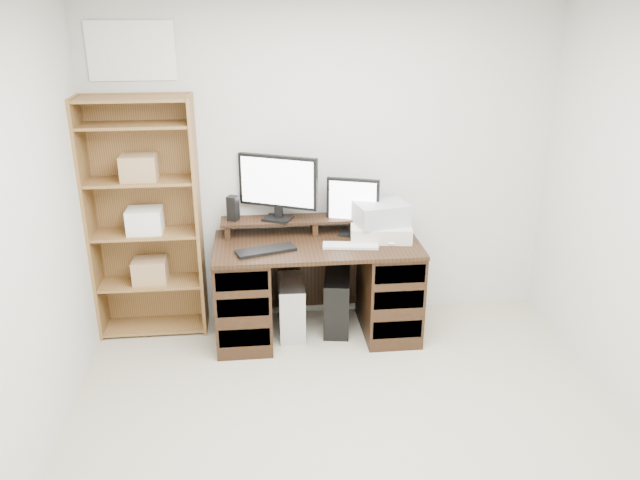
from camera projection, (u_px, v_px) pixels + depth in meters
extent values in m
cube|color=beige|center=(325.00, 163.00, 4.73)|extent=(3.50, 0.02, 2.50)
cube|color=white|center=(131.00, 51.00, 4.28)|extent=(0.60, 0.01, 0.40)
cube|color=black|center=(317.00, 245.00, 4.56)|extent=(1.50, 0.70, 0.03)
cube|color=black|center=(244.00, 294.00, 4.64)|extent=(0.40, 0.66, 0.72)
cube|color=black|center=(389.00, 288.00, 4.75)|extent=(0.40, 0.66, 0.72)
cube|color=black|center=(313.00, 268.00, 4.99)|extent=(1.48, 0.02, 0.65)
cube|color=black|center=(245.00, 338.00, 4.40)|extent=(0.36, 0.01, 0.14)
cube|color=black|center=(243.00, 307.00, 4.31)|extent=(0.36, 0.01, 0.14)
cube|color=black|center=(242.00, 281.00, 4.24)|extent=(0.36, 0.01, 0.14)
cube|color=black|center=(397.00, 329.00, 4.51)|extent=(0.36, 0.01, 0.14)
cube|color=black|center=(399.00, 300.00, 4.42)|extent=(0.36, 0.01, 0.14)
cube|color=black|center=(400.00, 274.00, 4.35)|extent=(0.36, 0.01, 0.14)
cube|color=black|center=(228.00, 229.00, 4.67)|extent=(0.04, 0.20, 0.10)
cube|color=black|center=(314.00, 226.00, 4.74)|extent=(0.04, 0.20, 0.10)
cube|color=black|center=(398.00, 223.00, 4.80)|extent=(0.04, 0.20, 0.10)
cube|color=black|center=(314.00, 219.00, 4.71)|extent=(1.40, 0.22, 0.02)
cube|color=black|center=(278.00, 219.00, 4.66)|extent=(0.25, 0.23, 0.02)
cube|color=black|center=(279.00, 209.00, 4.66)|extent=(0.06, 0.05, 0.11)
cube|color=black|center=(278.00, 181.00, 4.58)|extent=(0.57, 0.29, 0.39)
cube|color=white|center=(277.00, 182.00, 4.56)|extent=(0.52, 0.24, 0.34)
cube|color=black|center=(352.00, 233.00, 4.71)|extent=(0.22, 0.20, 0.02)
cube|color=black|center=(352.00, 225.00, 4.71)|extent=(0.06, 0.05, 0.10)
cube|color=black|center=(353.00, 201.00, 4.64)|extent=(0.38, 0.16, 0.34)
cube|color=white|center=(352.00, 202.00, 4.62)|extent=(0.33, 0.12, 0.30)
cube|color=black|center=(233.00, 208.00, 4.63)|extent=(0.10, 0.10, 0.19)
cube|color=black|center=(266.00, 250.00, 4.38)|extent=(0.44, 0.26, 0.02)
cube|color=silver|center=(350.00, 246.00, 4.48)|extent=(0.41, 0.17, 0.02)
ellipsoid|color=silver|center=(392.00, 243.00, 4.51)|extent=(0.09, 0.07, 0.03)
cube|color=beige|center=(381.00, 231.00, 4.63)|extent=(0.48, 0.39, 0.11)
cube|color=#A1A7AC|center=(381.00, 214.00, 4.58)|extent=(0.42, 0.33, 0.16)
cube|color=silver|center=(291.00, 307.00, 4.77)|extent=(0.20, 0.43, 0.43)
cube|color=black|center=(337.00, 302.00, 4.83)|extent=(0.26, 0.47, 0.44)
cube|color=#19FF33|center=(336.00, 304.00, 4.59)|extent=(0.01, 0.01, 0.01)
cube|color=olive|center=(90.00, 222.00, 4.52)|extent=(0.02, 0.30, 1.80)
cube|color=olive|center=(199.00, 219.00, 4.60)|extent=(0.02, 0.30, 1.80)
cube|color=olive|center=(148.00, 214.00, 4.69)|extent=(0.80, 0.01, 1.80)
cube|color=olive|center=(156.00, 325.00, 4.87)|extent=(0.75, 0.28, 0.02)
cube|color=olive|center=(152.00, 282.00, 4.74)|extent=(0.75, 0.28, 0.02)
cube|color=olive|center=(146.00, 233.00, 4.59)|extent=(0.75, 0.28, 0.02)
cube|color=olive|center=(141.00, 181.00, 4.45)|extent=(0.75, 0.28, 0.02)
cube|color=olive|center=(135.00, 125.00, 4.30)|extent=(0.75, 0.28, 0.02)
cube|color=olive|center=(132.00, 99.00, 4.24)|extent=(0.75, 0.28, 0.02)
cube|color=#A07F54|center=(150.00, 270.00, 4.70)|extent=(0.25, 0.20, 0.18)
cube|color=white|center=(145.00, 221.00, 4.56)|extent=(0.25, 0.20, 0.18)
cube|color=#A07F54|center=(139.00, 167.00, 4.41)|extent=(0.25, 0.20, 0.18)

